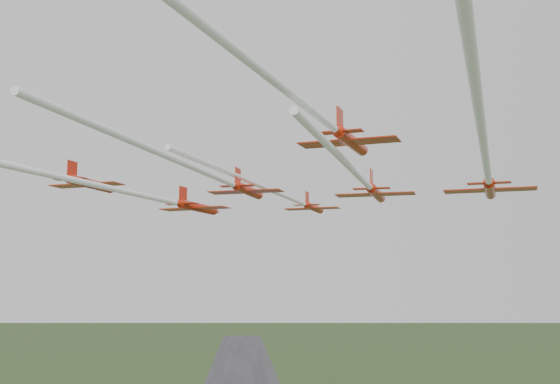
{
  "coord_description": "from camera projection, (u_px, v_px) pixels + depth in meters",
  "views": [
    {
      "loc": [
        -0.65,
        -83.47,
        46.36
      ],
      "look_at": [
        3.99,
        1.94,
        58.35
      ],
      "focal_mm": 45.0,
      "sensor_mm": 36.0,
      "label": 1
    }
  ],
  "objects": [
    {
      "name": "jet_row2_left",
      "position": [
        153.0,
        198.0,
        84.75
      ],
      "size": [
        24.15,
        47.31,
        2.87
      ],
      "rotation": [
        0.0,
        0.0,
        -0.44
      ],
      "color": "red"
    },
    {
      "name": "jet_row3_mid",
      "position": [
        214.0,
        176.0,
        71.14
      ],
      "size": [
        18.35,
        46.58,
        2.58
      ],
      "rotation": [
        0.0,
        0.0,
        -0.33
      ],
      "color": "red"
    },
    {
      "name": "jet_row3_right",
      "position": [
        485.0,
        157.0,
        53.85
      ],
      "size": [
        26.54,
        64.06,
        2.7
      ],
      "rotation": [
        0.0,
        0.0,
        -0.36
      ],
      "color": "red"
    },
    {
      "name": "jet_lead",
      "position": [
        288.0,
        197.0,
        96.21
      ],
      "size": [
        22.15,
        51.63,
        2.54
      ],
      "rotation": [
        0.0,
        0.0,
        -0.37
      ],
      "color": "red"
    },
    {
      "name": "jet_row4_right",
      "position": [
        304.0,
        104.0,
        50.92
      ],
      "size": [
        24.66,
        52.86,
        2.71
      ],
      "rotation": [
        0.0,
        0.0,
        -0.4
      ],
      "color": "red"
    },
    {
      "name": "jet_row3_left",
      "position": [
        17.0,
        166.0,
        75.81
      ],
      "size": [
        24.3,
        54.52,
        2.85
      ],
      "rotation": [
        0.0,
        0.0,
        -0.38
      ],
      "color": "red"
    },
    {
      "name": "jet_row2_right",
      "position": [
        364.0,
        182.0,
        78.73
      ],
      "size": [
        18.59,
        47.45,
        2.95
      ],
      "rotation": [
        0.0,
        0.0,
        -0.32
      ],
      "color": "red"
    }
  ]
}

